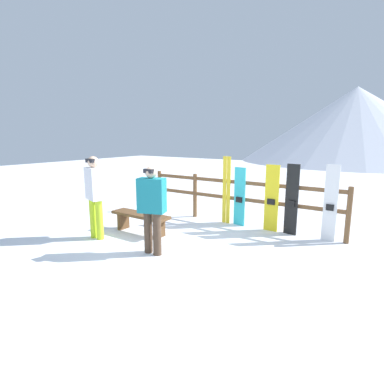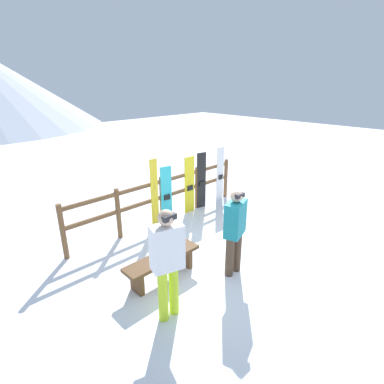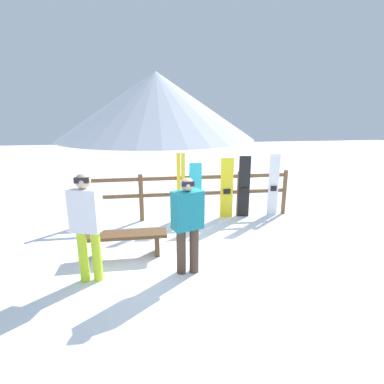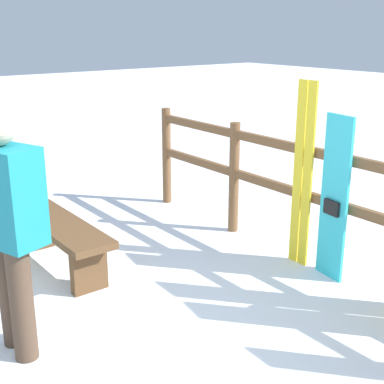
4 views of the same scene
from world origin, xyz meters
TOP-DOWN VIEW (x-y plane):
  - ground_plane at (0.00, 0.00)m, footprint 40.00×40.00m
  - mountain_backdrop at (0.00, 24.12)m, footprint 18.00×18.00m
  - fence at (-0.00, 2.12)m, footprint 4.78×0.10m
  - bench at (-1.41, 0.36)m, footprint 1.39×0.36m
  - person_teal at (-0.42, -0.36)m, footprint 0.51×0.39m
  - person_white at (-1.90, -0.38)m, footprint 0.48×0.36m
  - ski_pair_yellow at (-0.25, 2.07)m, footprint 0.19×0.02m
  - snowboard_cyan at (0.09, 2.06)m, footprint 0.29×0.09m
  - snowboard_yellow at (0.85, 2.06)m, footprint 0.31×0.06m
  - snowboard_black_stripe at (1.27, 2.06)m, footprint 0.27×0.09m
  - snowboard_white at (2.01, 2.06)m, footprint 0.25×0.06m

SIDE VIEW (x-z plane):
  - ground_plane at x=0.00m, z-range 0.00..0.00m
  - bench at x=-1.41m, z-range 0.11..0.54m
  - fence at x=0.00m, z-range 0.10..1.21m
  - snowboard_cyan at x=0.09m, z-range 0.00..1.35m
  - snowboard_yellow at x=0.85m, z-range 0.00..1.45m
  - snowboard_black_stripe at x=1.27m, z-range 0.00..1.48m
  - snowboard_white at x=2.01m, z-range 0.00..1.51m
  - ski_pair_yellow at x=-0.25m, z-range 0.00..1.59m
  - person_teal at x=-0.42m, z-range 0.11..1.66m
  - person_white at x=-1.90m, z-range 0.13..1.80m
  - mountain_backdrop at x=0.00m, z-range 0.00..6.00m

